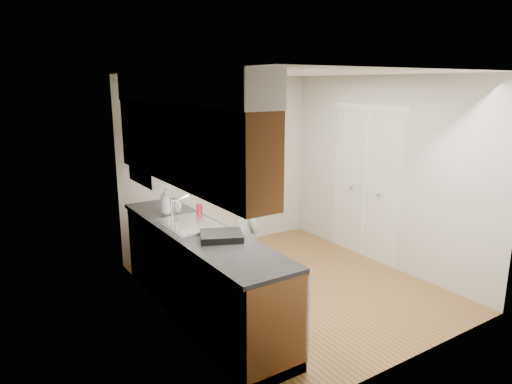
% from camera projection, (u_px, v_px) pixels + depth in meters
% --- Properties ---
extents(floor, '(3.50, 3.50, 0.00)m').
position_uv_depth(floor, '(291.00, 287.00, 5.49)').
color(floor, olive).
rests_on(floor, ground).
extents(ceiling, '(3.50, 3.50, 0.00)m').
position_uv_depth(ceiling, '(295.00, 73.00, 4.92)').
color(ceiling, white).
rests_on(ceiling, wall_left).
extents(wall_left, '(0.02, 3.50, 2.50)m').
position_uv_depth(wall_left, '(170.00, 204.00, 4.41)').
color(wall_left, '#B6B4AA').
rests_on(wall_left, floor).
extents(wall_right, '(0.02, 3.50, 2.50)m').
position_uv_depth(wall_right, '(384.00, 172.00, 6.00)').
color(wall_right, '#B6B4AA').
rests_on(wall_right, floor).
extents(wall_back, '(3.00, 0.02, 2.50)m').
position_uv_depth(wall_back, '(220.00, 164.00, 6.63)').
color(wall_back, '#B6B4AA').
rests_on(wall_back, floor).
extents(counter, '(0.64, 2.80, 1.30)m').
position_uv_depth(counter, '(200.00, 271.00, 4.74)').
color(counter, brown).
rests_on(counter, floor).
extents(upper_cabinets, '(0.47, 2.80, 1.21)m').
position_uv_depth(upper_cabinets, '(182.00, 130.00, 4.37)').
color(upper_cabinets, brown).
rests_on(upper_cabinets, wall_left).
extents(closet_door, '(0.02, 1.22, 2.05)m').
position_uv_depth(closet_door, '(365.00, 185.00, 6.29)').
color(closet_door, silver).
rests_on(closet_door, wall_right).
extents(floor_mat, '(0.68, 0.91, 0.02)m').
position_uv_depth(floor_mat, '(245.00, 289.00, 5.43)').
color(floor_mat, '#575759').
rests_on(floor_mat, floor).
extents(person, '(0.55, 0.71, 1.79)m').
position_uv_depth(person, '(244.00, 216.00, 5.22)').
color(person, '#A3BCC7').
rests_on(person, floor_mat).
extents(soap_bottle_a, '(0.16, 0.16, 0.30)m').
position_uv_depth(soap_bottle_a, '(165.00, 201.00, 5.16)').
color(soap_bottle_a, silver).
rests_on(soap_bottle_a, counter).
extents(soap_bottle_b, '(0.11, 0.11, 0.17)m').
position_uv_depth(soap_bottle_b, '(176.00, 204.00, 5.27)').
color(soap_bottle_b, silver).
rests_on(soap_bottle_b, counter).
extents(soap_bottle_c, '(0.19, 0.19, 0.18)m').
position_uv_depth(soap_bottle_c, '(176.00, 203.00, 5.31)').
color(soap_bottle_c, silver).
rests_on(soap_bottle_c, counter).
extents(soda_can, '(0.08, 0.08, 0.12)m').
position_uv_depth(soda_can, '(199.00, 209.00, 5.17)').
color(soda_can, '#B41F2B').
rests_on(soda_can, counter).
extents(steel_can, '(0.08, 0.08, 0.11)m').
position_uv_depth(steel_can, '(173.00, 208.00, 5.23)').
color(steel_can, '#A5A5AA').
rests_on(steel_can, counter).
extents(dish_rack, '(0.50, 0.47, 0.06)m').
position_uv_depth(dish_rack, '(221.00, 236.00, 4.35)').
color(dish_rack, black).
rests_on(dish_rack, counter).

